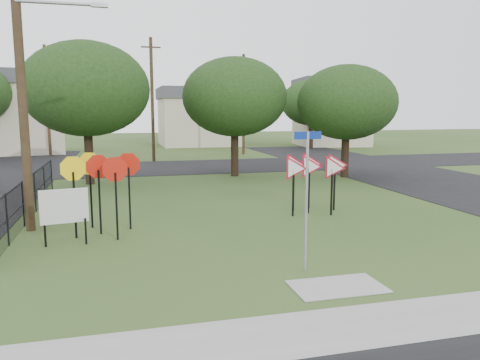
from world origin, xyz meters
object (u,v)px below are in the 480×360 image
at_px(info_board, 64,208).
at_px(yield_sign_cluster, 312,169).
at_px(stop_sign_cluster, 101,175).
at_px(street_name_sign, 307,193).

bearing_deg(info_board, yield_sign_cluster, 15.53).
xyz_separation_m(yield_sign_cluster, info_board, (-8.48, -2.36, -0.58)).
bearing_deg(stop_sign_cluster, yield_sign_cluster, 9.47).
xyz_separation_m(street_name_sign, stop_sign_cluster, (-4.76, 4.76, -0.04)).
xyz_separation_m(street_name_sign, yield_sign_cluster, (2.73, 6.01, -0.23)).
bearing_deg(yield_sign_cluster, stop_sign_cluster, -170.53).
relative_size(yield_sign_cluster, info_board, 1.73).
distance_m(stop_sign_cluster, info_board, 1.67).
bearing_deg(yield_sign_cluster, info_board, -164.47).
height_order(yield_sign_cluster, info_board, yield_sign_cluster).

